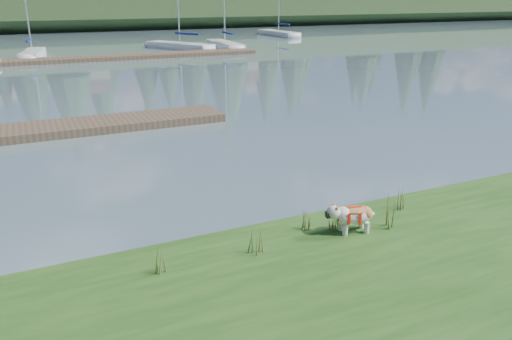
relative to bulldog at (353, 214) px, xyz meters
name	(u,v)px	position (x,y,z in m)	size (l,w,h in m)	color
ground	(65,62)	(-2.44, 32.59, -0.71)	(200.00, 200.00, 0.00)	gray
ridge	(35,10)	(-2.44, 75.59, 1.79)	(200.00, 20.00, 5.00)	#203419
bulldog	(353,214)	(0.00, 0.00, 0.00)	(0.99, 0.51, 0.58)	silver
dock_far	(93,58)	(-0.44, 32.59, -0.56)	(26.00, 2.20, 0.30)	#4C3D2C
sailboat_bg_2	(34,53)	(-4.36, 36.74, -0.38)	(2.34, 6.57, 9.86)	silver
sailboat_bg_3	(174,45)	(7.54, 38.28, -0.39)	(5.25, 7.85, 11.85)	silver
sailboat_bg_4	(223,44)	(11.96, 37.50, -0.39)	(1.91, 7.77, 11.39)	silver
sailboat_bg_5	(275,33)	(22.99, 48.29, -0.40)	(2.05, 8.57, 12.09)	silver
weed_0	(257,241)	(-2.04, 0.00, -0.11)	(0.17, 0.14, 0.60)	#475B23
weed_1	(306,220)	(-0.76, 0.48, -0.18)	(0.17, 0.14, 0.44)	#475B23
weed_2	(389,212)	(0.77, -0.13, -0.04)	(0.17, 0.14, 0.76)	#475B23
weed_3	(160,260)	(-3.75, 0.11, -0.14)	(0.17, 0.14, 0.54)	#475B23
weed_4	(333,220)	(-0.28, 0.26, -0.18)	(0.17, 0.14, 0.44)	#475B23
weed_5	(400,200)	(1.55, 0.46, -0.14)	(0.17, 0.14, 0.53)	#475B23
mud_lip	(216,248)	(-2.44, 0.99, -0.64)	(60.00, 0.50, 0.14)	#33281C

